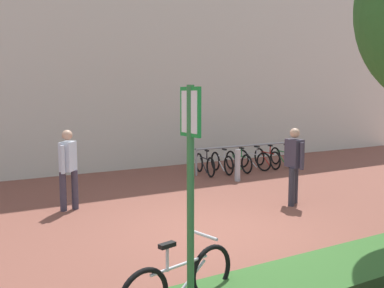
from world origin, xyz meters
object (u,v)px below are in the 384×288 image
object	(u,v)px
bike_at_sign	(180,282)
bollard_steel	(238,165)
bike_rack_cluster	(246,160)
person_shirt_blue	(68,165)
person_suited_navy	(294,161)
parking_sign_post	(190,170)

from	to	relation	value
bike_at_sign	bollard_steel	world-z (taller)	bollard_steel
bike_rack_cluster	person_shirt_blue	bearing A→B (deg)	-162.40
bike_at_sign	person_suited_navy	bearing A→B (deg)	33.22
bollard_steel	person_suited_navy	world-z (taller)	person_suited_navy
person_shirt_blue	bike_rack_cluster	bearing A→B (deg)	17.60
parking_sign_post	bike_rack_cluster	distance (m)	9.55
parking_sign_post	bike_rack_cluster	world-z (taller)	parking_sign_post
bike_at_sign	bike_rack_cluster	size ratio (longest dim) A/B	0.44
bike_at_sign	parking_sign_post	bearing A→B (deg)	-89.34
parking_sign_post	bike_at_sign	xyz separation A→B (m)	(-0.00, 0.23, -1.33)
parking_sign_post	bollard_steel	size ratio (longest dim) A/B	2.86
bollard_steel	person_suited_navy	bearing A→B (deg)	-99.47
bollard_steel	person_suited_navy	distance (m)	2.82
bike_at_sign	bike_rack_cluster	bearing A→B (deg)	48.32
parking_sign_post	person_suited_navy	bearing A→B (deg)	35.29
bike_rack_cluster	bollard_steel	bearing A→B (deg)	-134.46
bike_at_sign	bollard_steel	xyz separation A→B (m)	(4.93, 5.66, 0.10)
bollard_steel	person_suited_navy	xyz separation A→B (m)	(-0.46, -2.73, 0.53)
bike_at_sign	person_suited_navy	xyz separation A→B (m)	(4.47, 2.93, 0.63)
bike_rack_cluster	bollard_steel	xyz separation A→B (m)	(-1.24, -1.27, 0.10)
bike_at_sign	bike_rack_cluster	xyz separation A→B (m)	(6.17, 6.93, -0.00)
parking_sign_post	person_shirt_blue	size ratio (longest dim) A/B	1.50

